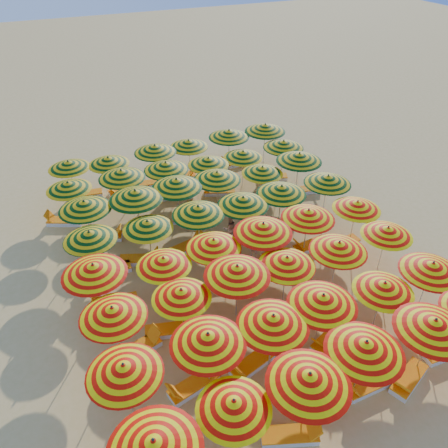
% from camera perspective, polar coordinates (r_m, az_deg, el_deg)
% --- Properties ---
extents(ground, '(120.00, 120.00, 0.00)m').
position_cam_1_polar(ground, '(19.70, 0.58, -4.56)').
color(ground, tan).
rests_on(ground, ground).
extents(umbrella_0, '(3.21, 3.21, 2.59)m').
position_cam_1_polar(umbrella_0, '(11.88, -9.13, -26.65)').
color(umbrella_0, silver).
rests_on(umbrella_0, ground).
extents(umbrella_1, '(2.74, 2.74, 2.24)m').
position_cam_1_polar(umbrella_1, '(12.65, 1.29, -22.53)').
color(umbrella_1, silver).
rests_on(umbrella_1, ground).
extents(umbrella_2, '(3.19, 3.19, 2.58)m').
position_cam_1_polar(umbrella_2, '(12.93, 11.07, -19.24)').
color(umbrella_2, silver).
rests_on(umbrella_2, ground).
extents(umbrella_3, '(2.79, 2.79, 2.56)m').
position_cam_1_polar(umbrella_3, '(14.03, 17.98, -15.02)').
color(umbrella_3, silver).
rests_on(umbrella_3, ground).
extents(umbrella_4, '(3.16, 3.16, 2.58)m').
position_cam_1_polar(umbrella_4, '(15.37, 25.74, -11.79)').
color(umbrella_4, silver).
rests_on(umbrella_4, ground).
extents(umbrella_6, '(2.57, 2.57, 2.41)m').
position_cam_1_polar(umbrella_6, '(13.38, -12.93, -18.03)').
color(umbrella_6, silver).
rests_on(umbrella_6, ground).
extents(umbrella_7, '(3.17, 3.17, 2.53)m').
position_cam_1_polar(umbrella_7, '(13.62, -2.11, -14.77)').
color(umbrella_7, silver).
rests_on(umbrella_7, ground).
extents(umbrella_8, '(3.08, 3.08, 2.52)m').
position_cam_1_polar(umbrella_8, '(14.19, 6.42, -12.40)').
color(umbrella_8, silver).
rests_on(umbrella_8, ground).
extents(umbrella_9, '(3.14, 3.14, 2.53)m').
position_cam_1_polar(umbrella_9, '(15.07, 12.77, -9.63)').
color(umbrella_9, silver).
rests_on(umbrella_9, ground).
extents(umbrella_10, '(2.64, 2.64, 2.28)m').
position_cam_1_polar(umbrella_10, '(16.44, 20.17, -7.71)').
color(umbrella_10, silver).
rests_on(umbrella_10, ground).
extents(umbrella_11, '(2.54, 2.54, 2.45)m').
position_cam_1_polar(umbrella_11, '(17.71, 25.52, -5.14)').
color(umbrella_11, silver).
rests_on(umbrella_11, ground).
extents(umbrella_12, '(2.80, 2.80, 2.40)m').
position_cam_1_polar(umbrella_12, '(14.93, -14.34, -11.08)').
color(umbrella_12, silver).
rests_on(umbrella_12, ground).
extents(umbrella_13, '(2.57, 2.57, 2.24)m').
position_cam_1_polar(umbrella_13, '(15.33, -5.59, -9.05)').
color(umbrella_13, silver).
rests_on(umbrella_13, ground).
extents(umbrella_14, '(2.69, 2.69, 2.59)m').
position_cam_1_polar(umbrella_14, '(15.68, 1.73, -6.12)').
color(umbrella_14, silver).
rests_on(umbrella_14, ground).
extents(umbrella_15, '(2.61, 2.61, 2.35)m').
position_cam_1_polar(umbrella_15, '(16.55, 8.20, -4.84)').
color(umbrella_15, silver).
rests_on(umbrella_15, ground).
extents(umbrella_16, '(2.34, 2.34, 2.42)m').
position_cam_1_polar(umbrella_16, '(17.53, 14.76, -2.87)').
color(umbrella_16, silver).
rests_on(umbrella_16, ground).
extents(umbrella_17, '(2.28, 2.28, 2.26)m').
position_cam_1_polar(umbrella_17, '(19.22, 20.56, -0.90)').
color(umbrella_17, silver).
rests_on(umbrella_17, ground).
extents(umbrella_18, '(2.98, 2.98, 2.54)m').
position_cam_1_polar(umbrella_18, '(16.48, -16.66, -5.70)').
color(umbrella_18, silver).
rests_on(umbrella_18, ground).
extents(umbrella_19, '(2.41, 2.41, 2.25)m').
position_cam_1_polar(umbrella_19, '(16.66, -7.89, -4.90)').
color(umbrella_19, silver).
rests_on(umbrella_19, ground).
extents(umbrella_20, '(2.58, 2.58, 2.36)m').
position_cam_1_polar(umbrella_20, '(17.20, -1.35, -2.58)').
color(umbrella_20, silver).
rests_on(umbrella_20, ground).
extents(umbrella_21, '(3.09, 3.09, 2.58)m').
position_cam_1_polar(umbrella_21, '(17.78, 5.13, -0.53)').
color(umbrella_21, silver).
rests_on(umbrella_21, ground).
extents(umbrella_22, '(2.64, 2.64, 2.48)m').
position_cam_1_polar(umbrella_22, '(19.01, 10.95, 1.26)').
color(umbrella_22, silver).
rests_on(umbrella_22, ground).
extents(umbrella_23, '(2.18, 2.18, 2.30)m').
position_cam_1_polar(umbrella_23, '(20.42, 16.98, 2.35)').
color(umbrella_23, silver).
rests_on(umbrella_23, ground).
extents(umbrella_24, '(2.37, 2.37, 2.34)m').
position_cam_1_polar(umbrella_24, '(18.45, -17.14, -1.48)').
color(umbrella_24, silver).
rests_on(umbrella_24, ground).
extents(umbrella_25, '(2.47, 2.47, 2.28)m').
position_cam_1_polar(umbrella_25, '(18.61, -9.94, -0.10)').
color(umbrella_25, silver).
rests_on(umbrella_25, ground).
extents(umbrella_26, '(2.93, 2.93, 2.47)m').
position_cam_1_polar(umbrella_26, '(18.96, -3.38, 1.79)').
color(umbrella_26, silver).
rests_on(umbrella_26, ground).
extents(umbrella_27, '(2.85, 2.85, 2.48)m').
position_cam_1_polar(umbrella_27, '(19.56, 2.51, 3.00)').
color(umbrella_27, silver).
rests_on(umbrella_27, ground).
extents(umbrella_28, '(2.71, 2.71, 2.49)m').
position_cam_1_polar(umbrella_28, '(20.52, 7.52, 4.45)').
color(umbrella_28, silver).
rests_on(umbrella_28, ground).
extents(umbrella_29, '(2.47, 2.47, 2.45)m').
position_cam_1_polar(umbrella_29, '(21.83, 13.41, 5.67)').
color(umbrella_29, silver).
rests_on(umbrella_29, ground).
extents(umbrella_30, '(2.46, 2.46, 2.48)m').
position_cam_1_polar(umbrella_30, '(20.22, -17.76, 2.36)').
color(umbrella_30, silver).
rests_on(umbrella_30, ground).
extents(umbrella_31, '(2.72, 2.72, 2.61)m').
position_cam_1_polar(umbrella_31, '(20.17, -11.48, 3.76)').
color(umbrella_31, silver).
rests_on(umbrella_31, ground).
extents(umbrella_32, '(2.60, 2.60, 2.58)m').
position_cam_1_polar(umbrella_32, '(20.84, -6.21, 5.32)').
color(umbrella_32, silver).
rests_on(umbrella_32, ground).
extents(umbrella_33, '(3.11, 3.11, 2.49)m').
position_cam_1_polar(umbrella_33, '(21.48, -0.91, 6.29)').
color(umbrella_33, silver).
rests_on(umbrella_33, ground).
extents(umbrella_34, '(2.26, 2.26, 2.26)m').
position_cam_1_polar(umbrella_34, '(22.51, 5.04, 7.03)').
color(umbrella_34, silver).
rests_on(umbrella_34, ground).
extents(umbrella_35, '(2.94, 2.94, 2.57)m').
position_cam_1_polar(umbrella_35, '(23.43, 9.80, 8.59)').
color(umbrella_35, silver).
rests_on(umbrella_35, ground).
extents(umbrella_36, '(2.78, 2.78, 2.29)m').
position_cam_1_polar(umbrella_36, '(22.31, -19.67, 4.73)').
color(umbrella_36, silver).
rests_on(umbrella_36, ground).
extents(umbrella_37, '(2.59, 2.59, 2.47)m').
position_cam_1_polar(umbrella_37, '(22.26, -13.25, 6.37)').
color(umbrella_37, silver).
rests_on(umbrella_37, ground).
extents(umbrella_38, '(2.88, 2.88, 2.43)m').
position_cam_1_polar(umbrella_38, '(22.66, -7.60, 7.50)').
color(umbrella_38, silver).
rests_on(umbrella_38, ground).
extents(umbrella_39, '(2.75, 2.75, 2.32)m').
position_cam_1_polar(umbrella_39, '(23.17, -2.06, 8.19)').
color(umbrella_39, silver).
rests_on(umbrella_39, ground).
extents(umbrella_40, '(2.17, 2.17, 2.26)m').
position_cam_1_polar(umbrella_40, '(24.03, 2.50, 9.09)').
color(umbrella_40, silver).
rests_on(umbrella_40, ground).
extents(umbrella_41, '(2.94, 2.94, 2.42)m').
position_cam_1_polar(umbrella_41, '(25.03, 7.78, 10.28)').
color(umbrella_41, silver).
rests_on(umbrella_41, ground).
extents(umbrella_42, '(2.73, 2.73, 2.29)m').
position_cam_1_polar(umbrella_42, '(24.27, -19.63, 7.31)').
color(umbrella_42, silver).
rests_on(umbrella_42, ground).
extents(umbrella_43, '(2.20, 2.20, 2.30)m').
position_cam_1_polar(umbrella_43, '(24.05, -14.86, 8.00)').
color(umbrella_43, silver).
rests_on(umbrella_43, ground).
extents(umbrella_44, '(2.47, 2.47, 2.46)m').
position_cam_1_polar(umbrella_44, '(24.50, -9.01, 9.68)').
color(umbrella_44, silver).
rests_on(umbrella_44, ground).
extents(umbrella_45, '(2.86, 2.86, 2.34)m').
position_cam_1_polar(umbrella_45, '(25.14, -4.63, 10.44)').
color(umbrella_45, silver).
rests_on(umbrella_45, ground).
extents(umbrella_46, '(2.81, 2.81, 2.53)m').
position_cam_1_polar(umbrella_46, '(25.87, 0.65, 11.71)').
color(umbrella_46, silver).
rests_on(umbrella_46, ground).
extents(umbrella_47, '(3.08, 3.08, 2.59)m').
position_cam_1_polar(umbrella_47, '(26.63, 5.40, 12.40)').
color(umbrella_47, silver).
rests_on(umbrella_47, ground).
extents(lounger_1, '(1.83, 1.14, 0.69)m').
position_cam_1_polar(lounger_1, '(14.43, 8.75, -25.59)').
color(lounger_1, white).
rests_on(lounger_1, ground).
extents(lounger_2, '(1.74, 0.60, 0.69)m').
position_cam_1_polar(lounger_2, '(15.86, 18.21, -19.39)').
color(lounger_2, white).
rests_on(lounger_2, ground).
extents(lounger_3, '(1.82, 1.20, 0.69)m').
position_cam_1_polar(lounger_3, '(16.45, 22.94, -18.20)').
color(lounger_3, white).
rests_on(lounger_3, ground).
extents(lounger_4, '(1.76, 0.67, 0.69)m').
position_cam_1_polar(lounger_4, '(17.78, 27.05, -14.56)').
color(lounger_4, white).
rests_on(lounger_4, ground).
extents(lounger_5, '(1.82, 0.96, 0.69)m').
position_cam_1_polar(lounger_5, '(15.18, -4.20, -20.37)').
color(lounger_5, white).
rests_on(lounger_5, ground).
extents(lounger_6, '(1.82, 1.03, 0.69)m').
position_cam_1_polar(lounger_6, '(15.67, 3.63, -17.78)').
color(lounger_6, white).
rests_on(lounger_6, ground).
extents(lounger_7, '(1.82, 1.19, 0.69)m').
position_cam_1_polar(lounger_7, '(16.73, 13.58, -14.42)').
color(lounger_7, white).
rests_on(lounger_7, ground).
extents(lounger_8, '(1.82, 0.99, 0.69)m').
position_cam_1_polar(lounger_8, '(16.31, -11.08, -15.67)').
color(lounger_8, white).
rests_on(lounger_8, ground).
extents(lounger_9, '(1.82, 0.99, 0.69)m').
position_cam_1_polar(lounger_9, '(16.69, -7.11, -13.55)').
color(lounger_9, white).
rests_on(lounger_9, ground).
extents(lounger_10, '(1.79, 0.78, 0.69)m').
position_cam_1_polar(lounger_10, '(18.04, -14.08, -9.90)').
color(lounger_10, white).
rests_on(lounger_10, ground).
extents(lounger_11, '(1.81, 0.91, 0.69)m').
position_cam_1_polar(lounger_11, '(18.57, 0.22, -6.94)').
color(lounger_11, white).
rests_on(lounger_11, ground).
extents(lounger_12, '(1.78, 0.74, 0.69)m').
position_cam_1_polar(lounger_12, '(20.59, 11.16, -2.77)').
color(lounger_12, white).
rests_on(lounger_12, ground).
extents(lounger_13, '(1.77, 0.71, 0.69)m').
position_cam_1_polar(lounger_13, '(21.03, 15.11, -2.49)').
color(lounger_13, white).
rests_on(lounger_13, ground).
extents(lounger_14, '(1.76, 0.66, 0.69)m').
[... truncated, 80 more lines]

